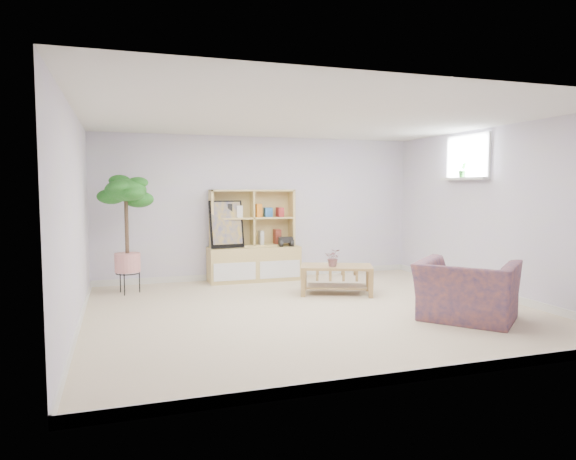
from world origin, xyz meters
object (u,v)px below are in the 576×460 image
object	(u,v)px
coffee_table	(337,280)
armchair	(467,287)
floor_tree	(127,234)
storage_unit	(254,235)

from	to	relation	value
coffee_table	armchair	xyz separation A→B (m)	(0.84, -1.85, 0.19)
floor_tree	armchair	bearing A→B (deg)	-37.15
coffee_table	floor_tree	world-z (taller)	floor_tree
coffee_table	floor_tree	bearing A→B (deg)	-176.26
coffee_table	floor_tree	size ratio (longest dim) A/B	0.59
coffee_table	armchair	distance (m)	2.04
storage_unit	armchair	size ratio (longest dim) A/B	1.41
floor_tree	storage_unit	bearing A→B (deg)	12.37
storage_unit	coffee_table	distance (m)	1.75
storage_unit	coffee_table	world-z (taller)	storage_unit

